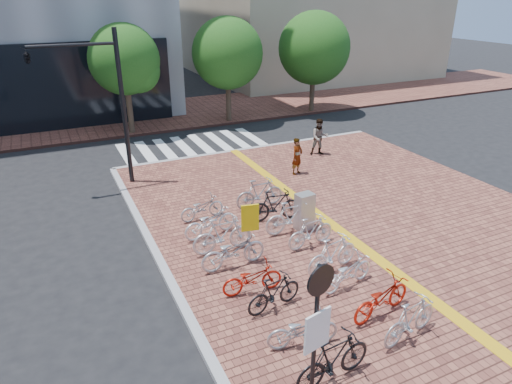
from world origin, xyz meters
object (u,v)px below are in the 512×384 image
bike_5 (223,234)px  bike_12 (311,232)px  pedestrian_b (320,137)px  bike_10 (348,272)px  bike_13 (292,217)px  utility_box (304,211)px  bike_11 (333,254)px  bike_2 (274,293)px  bike_14 (275,205)px  bike_8 (411,319)px  bike_3 (252,278)px  bike_15 (260,193)px  yellow_sign (250,223)px  bike_6 (210,222)px  pedestrian_a (297,156)px  bike_9 (381,298)px  bike_7 (202,208)px  bike_4 (233,251)px  bike_0 (334,359)px  bike_1 (303,330)px  notice_sign (317,322)px  traffic_light_pole (81,82)px

bike_5 → bike_12: (2.62, -0.91, -0.07)m
pedestrian_b → bike_10: bearing=-99.1°
bike_13 → utility_box: utility_box is taller
bike_10 → bike_11: bike_11 is taller
bike_2 → bike_5: (-0.15, 3.17, 0.10)m
bike_14 → pedestrian_b: pedestrian_b is taller
bike_8 → utility_box: 5.71m
bike_3 → bike_15: 5.28m
bike_5 → utility_box: bearing=-86.1°
utility_box → yellow_sign: yellow_sign is taller
bike_11 → bike_12: bearing=-15.8°
bike_6 → pedestrian_a: size_ratio=1.17×
bike_2 → pedestrian_a: 9.47m
bike_3 → pedestrian_a: 8.90m
bike_6 → pedestrian_a: bearing=-66.0°
bike_11 → bike_8: bearing=171.1°
bike_12 → yellow_sign: bearing=84.4°
bike_9 → yellow_sign: (-1.96, 3.57, 0.82)m
bike_3 → bike_9: (2.51, -2.21, 0.06)m
bike_11 → bike_14: 3.53m
bike_10 → utility_box: bearing=-21.8°
yellow_sign → bike_3: bearing=-112.0°
bike_6 → yellow_sign: (0.48, -2.06, 0.82)m
bike_7 → bike_10: size_ratio=0.94×
bike_15 → utility_box: bearing=-163.6°
bike_14 → bike_4: bearing=141.0°
bike_7 → utility_box: utility_box is taller
bike_3 → bike_15: size_ratio=0.88×
bike_8 → bike_14: size_ratio=0.95×
bike_3 → bike_10: size_ratio=0.95×
bike_0 → bike_1: (-0.04, 1.16, -0.12)m
bike_11 → pedestrian_b: pedestrian_b is taller
bike_2 → bike_5: bearing=-6.8°
bike_15 → notice_sign: bearing=160.7°
bike_7 → bike_2: bearing=172.9°
yellow_sign → bike_5: bearing=117.3°
bike_5 → bike_3: bearing=178.5°
bike_2 → bike_9: size_ratio=0.85×
pedestrian_b → utility_box: bearing=-106.9°
bike_2 → bike_9: bike_9 is taller
bike_2 → traffic_light_pole: bearing=7.1°
bike_1 → bike_10: bearing=-45.5°
bike_10 → pedestrian_b: bearing=-39.5°
bike_9 → bike_10: bike_9 is taller
bike_3 → bike_8: size_ratio=0.93×
bike_9 → pedestrian_b: bearing=-35.7°
bike_0 → bike_8: bearing=-88.0°
bike_11 → bike_14: (-0.01, 3.53, 0.02)m
bike_15 → bike_0: bearing=164.6°
bike_7 → pedestrian_b: bearing=-68.4°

